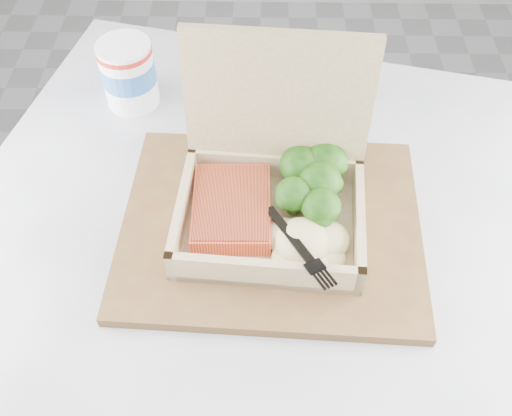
{
  "coord_description": "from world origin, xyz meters",
  "views": [
    {
      "loc": [
        -0.21,
        -0.11,
        1.3
      ],
      "look_at": [
        -0.21,
        0.31,
        0.77
      ],
      "focal_mm": 40.0,
      "sensor_mm": 36.0,
      "label": 1
    }
  ],
  "objects_px": {
    "serving_tray": "(271,226)",
    "takeout_container": "(272,181)",
    "cafe_table": "(260,316)",
    "paper_cup": "(128,72)"
  },
  "relations": [
    {
      "from": "paper_cup",
      "to": "cafe_table",
      "type": "bearing_deg",
      "value": -53.27
    },
    {
      "from": "takeout_container",
      "to": "paper_cup",
      "type": "xyz_separation_m",
      "value": [
        -0.21,
        0.22,
        -0.01
      ]
    },
    {
      "from": "cafe_table",
      "to": "serving_tray",
      "type": "bearing_deg",
      "value": 60.13
    },
    {
      "from": "takeout_container",
      "to": "cafe_table",
      "type": "bearing_deg",
      "value": -101.92
    },
    {
      "from": "cafe_table",
      "to": "serving_tray",
      "type": "xyz_separation_m",
      "value": [
        0.01,
        0.02,
        0.19
      ]
    },
    {
      "from": "serving_tray",
      "to": "takeout_container",
      "type": "xyz_separation_m",
      "value": [
        0.0,
        0.02,
        0.06
      ]
    },
    {
      "from": "serving_tray",
      "to": "takeout_container",
      "type": "bearing_deg",
      "value": 89.06
    },
    {
      "from": "serving_tray",
      "to": "paper_cup",
      "type": "relative_size",
      "value": 3.66
    },
    {
      "from": "takeout_container",
      "to": "paper_cup",
      "type": "height_order",
      "value": "takeout_container"
    },
    {
      "from": "serving_tray",
      "to": "paper_cup",
      "type": "height_order",
      "value": "paper_cup"
    }
  ]
}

